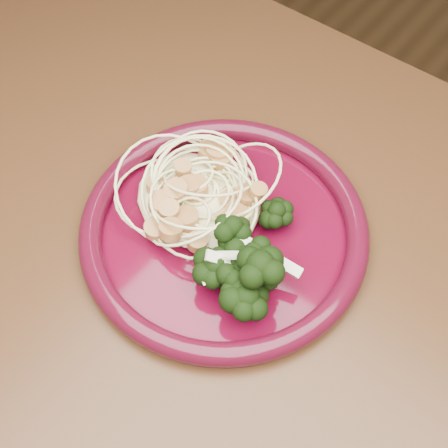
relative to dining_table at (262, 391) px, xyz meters
name	(u,v)px	position (x,y,z in m)	size (l,w,h in m)	color
dining_table	(262,391)	(0.00, 0.00, 0.00)	(1.20, 0.80, 0.75)	#472814
dinner_plate	(224,230)	(-0.10, 0.07, 0.11)	(0.35, 0.35, 0.02)	#470517
spaghetti_pile	(199,194)	(-0.15, 0.08, 0.12)	(0.13, 0.11, 0.03)	#FAF3AE
scallop_cluster	(197,171)	(-0.15, 0.08, 0.15)	(0.12, 0.12, 0.04)	tan
broccoli_pile	(258,257)	(-0.05, 0.06, 0.13)	(0.09, 0.15, 0.05)	black
onion_garnish	(260,237)	(-0.05, 0.06, 0.16)	(0.06, 0.10, 0.05)	beige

